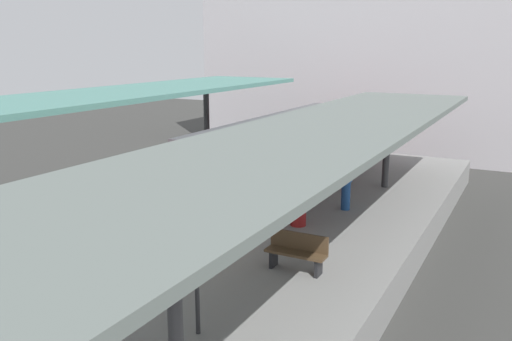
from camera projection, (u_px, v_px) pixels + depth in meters
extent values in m
plane|color=#383835|center=(172.00, 269.00, 14.56)|extent=(80.00, 80.00, 0.00)
cube|color=gray|center=(70.00, 230.00, 16.18)|extent=(4.40, 28.00, 1.00)
cube|color=gray|center=(300.00, 280.00, 12.72)|extent=(4.40, 28.00, 1.00)
cube|color=#59544C|center=(172.00, 266.00, 14.54)|extent=(3.20, 28.00, 0.20)
cube|color=slate|center=(150.00, 255.00, 14.83)|extent=(0.08, 28.00, 0.14)
cube|color=slate|center=(193.00, 265.00, 14.17)|extent=(0.08, 28.00, 0.14)
cube|color=maroon|center=(285.00, 161.00, 20.46)|extent=(2.70, 12.26, 2.90)
cube|color=orange|center=(194.00, 206.00, 15.19)|extent=(2.65, 0.08, 2.60)
cube|color=black|center=(253.00, 149.00, 21.01)|extent=(0.04, 11.28, 0.76)
cube|color=black|center=(318.00, 155.00, 19.76)|extent=(0.04, 11.28, 0.76)
cube|color=#515156|center=(285.00, 121.00, 20.11)|extent=(2.16, 11.65, 0.20)
cylinder|color=#333335|center=(207.00, 126.00, 22.32)|extent=(0.24, 0.24, 3.35)
cube|color=slate|center=(94.00, 96.00, 16.49)|extent=(4.18, 21.00, 0.16)
cylinder|color=#333335|center=(174.00, 284.00, 8.06)|extent=(0.24, 0.24, 2.85)
cylinder|color=#333335|center=(387.00, 148.00, 18.91)|extent=(0.24, 0.24, 2.85)
cube|color=slate|center=(325.00, 130.00, 13.15)|extent=(4.18, 21.00, 0.16)
cube|color=black|center=(274.00, 258.00, 12.21)|extent=(0.08, 0.32, 0.40)
cube|color=black|center=(318.00, 267.00, 11.71)|extent=(0.08, 0.32, 0.40)
cube|color=#4C3823|center=(296.00, 253.00, 11.91)|extent=(1.40, 0.40, 0.06)
cube|color=#4C3823|center=(299.00, 241.00, 12.01)|extent=(1.40, 0.06, 0.40)
cylinder|color=#262628|center=(197.00, 275.00, 9.16)|extent=(0.08, 0.08, 2.20)
cube|color=black|center=(195.00, 223.00, 8.94)|extent=(0.90, 0.06, 0.32)
cylinder|color=maroon|center=(298.00, 212.00, 14.99)|extent=(0.44, 0.44, 0.80)
cylinder|color=navy|center=(346.00, 195.00, 16.45)|extent=(0.28, 0.28, 0.90)
cylinder|color=navy|center=(347.00, 171.00, 16.27)|extent=(0.36, 0.36, 0.65)
sphere|color=#936B4C|center=(347.00, 157.00, 16.18)|extent=(0.22, 0.22, 0.22)
cube|color=#B7B2B7|center=(362.00, 54.00, 30.97)|extent=(18.00, 6.00, 11.00)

